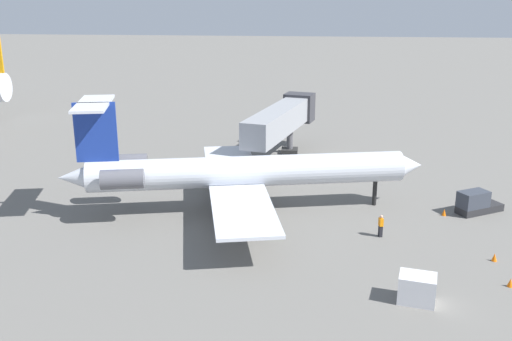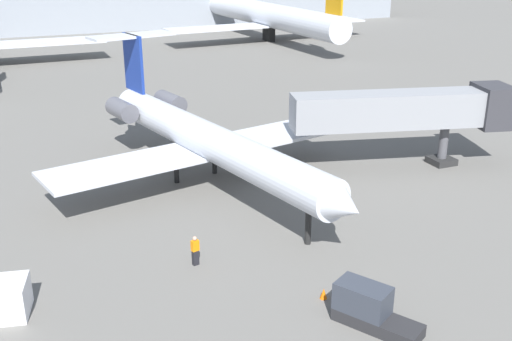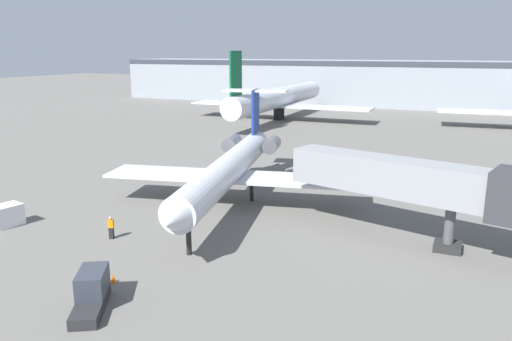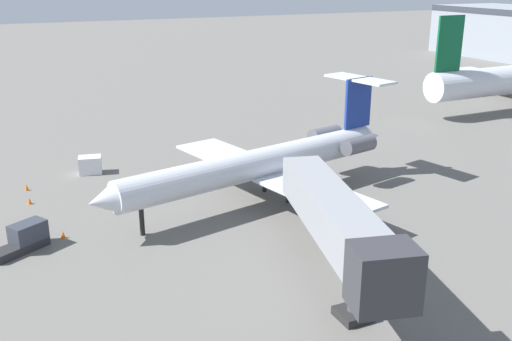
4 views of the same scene
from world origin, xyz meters
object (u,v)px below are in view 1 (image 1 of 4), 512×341
at_px(cargo_container_uld, 417,289).
at_px(traffic_cone_near, 444,212).
at_px(regional_jet, 235,171).
at_px(baggage_tug_lead, 476,203).
at_px(jet_bridge, 283,118).
at_px(traffic_cone_mid, 510,283).
at_px(traffic_cone_far, 494,257).
at_px(ground_crew_marshaller, 381,226).

bearing_deg(cargo_container_uld, traffic_cone_near, -17.73).
xyz_separation_m(regional_jet, baggage_tug_lead, (1.48, -19.50, -2.61)).
xyz_separation_m(jet_bridge, traffic_cone_mid, (-26.87, -15.40, -4.16)).
bearing_deg(jet_bridge, traffic_cone_mid, -150.18).
height_order(cargo_container_uld, traffic_cone_far, cargo_container_uld).
height_order(traffic_cone_mid, traffic_cone_far, same).
distance_m(traffic_cone_mid, traffic_cone_far, 3.53).
xyz_separation_m(regional_jet, ground_crew_marshaller, (-4.09, -11.30, -2.59)).
relative_size(jet_bridge, traffic_cone_near, 30.77).
relative_size(traffic_cone_near, traffic_cone_mid, 1.00).
xyz_separation_m(cargo_container_uld, traffic_cone_near, (13.98, -4.47, -0.56)).
relative_size(jet_bridge, traffic_cone_mid, 30.77).
xyz_separation_m(ground_crew_marshaller, traffic_cone_far, (-3.34, -7.17, -0.58)).
distance_m(jet_bridge, traffic_cone_near, 21.03).
height_order(jet_bridge, ground_crew_marshaller, jet_bridge).
xyz_separation_m(jet_bridge, traffic_cone_near, (-15.26, -13.86, -4.16)).
relative_size(regional_jet, traffic_cone_mid, 53.34).
distance_m(ground_crew_marshaller, traffic_cone_mid, 9.90).
height_order(regional_jet, traffic_cone_mid, regional_jet).
bearing_deg(traffic_cone_mid, cargo_container_uld, 111.55).
bearing_deg(traffic_cone_far, cargo_container_uld, 134.15).
bearing_deg(regional_jet, traffic_cone_far, -111.93).
bearing_deg(ground_crew_marshaller, baggage_tug_lead, -55.81).
distance_m(baggage_tug_lead, traffic_cone_near, 2.83).
relative_size(cargo_container_uld, traffic_cone_mid, 4.32).
height_order(cargo_container_uld, traffic_cone_mid, cargo_container_uld).
height_order(traffic_cone_near, traffic_cone_mid, same).
bearing_deg(cargo_container_uld, traffic_cone_mid, -68.45).
height_order(jet_bridge, traffic_cone_far, jet_bridge).
height_order(regional_jet, traffic_cone_near, regional_jet).
distance_m(ground_crew_marshaller, baggage_tug_lead, 9.92).
bearing_deg(jet_bridge, traffic_cone_near, -137.76).
bearing_deg(cargo_container_uld, baggage_tug_lead, -25.64).
xyz_separation_m(jet_bridge, baggage_tug_lead, (-14.42, -16.50, -3.60)).
bearing_deg(cargo_container_uld, traffic_cone_far, -45.85).
bearing_deg(cargo_container_uld, regional_jet, 42.88).
relative_size(jet_bridge, traffic_cone_far, 30.77).
distance_m(regional_jet, jet_bridge, 16.22).
height_order(regional_jet, jet_bridge, regional_jet).
distance_m(regional_jet, traffic_cone_near, 17.17).
bearing_deg(traffic_cone_mid, regional_jet, 59.22).
height_order(ground_crew_marshaller, traffic_cone_near, ground_crew_marshaller).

